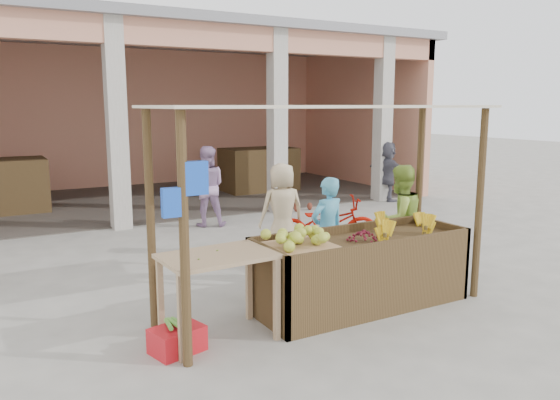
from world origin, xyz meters
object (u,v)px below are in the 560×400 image
fruit_stall (361,273)px  side_table (218,268)px  red_crate (177,340)px  vendor_green (400,217)px  vendor_blue (327,227)px  motorcycle (326,224)px

fruit_stall → side_table: size_ratio=2.26×
red_crate → vendor_green: size_ratio=0.29×
red_crate → vendor_blue: size_ratio=0.31×
red_crate → vendor_blue: vendor_blue is taller
side_table → vendor_blue: bearing=22.2°
vendor_blue → fruit_stall: bearing=75.2°
red_crate → motorcycle: bearing=19.9°
motorcycle → fruit_stall: bearing=178.9°
vendor_blue → vendor_green: bearing=164.6°
vendor_blue → vendor_green: (1.12, -0.16, 0.05)m
side_table → vendor_green: bearing=10.9°
vendor_green → fruit_stall: bearing=31.0°
vendor_green → motorcycle: 1.49m
side_table → vendor_blue: (1.98, 0.94, 0.02)m
side_table → motorcycle: (2.83, 2.20, -0.28)m
red_crate → motorcycle: 4.04m
fruit_stall → motorcycle: bearing=65.9°
fruit_stall → motorcycle: size_ratio=1.41×
fruit_stall → vendor_green: bearing=30.7°
side_table → vendor_green: vendor_green is taller
red_crate → side_table: bearing=-4.4°
fruit_stall → vendor_green: size_ratio=1.57×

